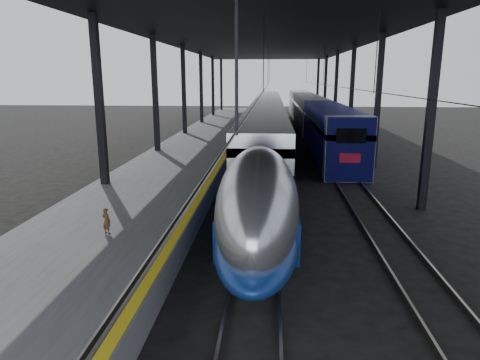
# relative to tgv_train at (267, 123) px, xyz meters

# --- Properties ---
(ground) EXTENTS (160.00, 160.00, 0.00)m
(ground) POSITION_rel_tgv_train_xyz_m (-2.00, -26.01, -1.87)
(ground) COLOR black
(ground) RESTS_ON ground
(platform) EXTENTS (6.00, 80.00, 1.00)m
(platform) POSITION_rel_tgv_train_xyz_m (-5.50, -6.01, -1.37)
(platform) COLOR #4C4C4F
(platform) RESTS_ON ground
(yellow_strip) EXTENTS (0.30, 80.00, 0.01)m
(yellow_strip) POSITION_rel_tgv_train_xyz_m (-2.70, -6.01, -0.86)
(yellow_strip) COLOR gold
(yellow_strip) RESTS_ON platform
(rails) EXTENTS (6.52, 80.00, 0.16)m
(rails) POSITION_rel_tgv_train_xyz_m (2.50, -6.01, -1.79)
(rails) COLOR slate
(rails) RESTS_ON ground
(canopy) EXTENTS (18.00, 75.00, 9.47)m
(canopy) POSITION_rel_tgv_train_xyz_m (-0.10, -6.01, 7.25)
(canopy) COLOR black
(canopy) RESTS_ON ground
(tgv_train) EXTENTS (2.79, 65.20, 4.00)m
(tgv_train) POSITION_rel_tgv_train_xyz_m (0.00, 0.00, 0.00)
(tgv_train) COLOR #B6B8BD
(tgv_train) RESTS_ON ground
(second_train) EXTENTS (2.87, 56.05, 3.95)m
(second_train) POSITION_rel_tgv_train_xyz_m (5.00, 11.08, 0.13)
(second_train) COLOR navy
(second_train) RESTS_ON ground
(child) EXTENTS (0.38, 0.32, 0.90)m
(child) POSITION_rel_tgv_train_xyz_m (-5.05, -27.88, -0.42)
(child) COLOR #472E17
(child) RESTS_ON platform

